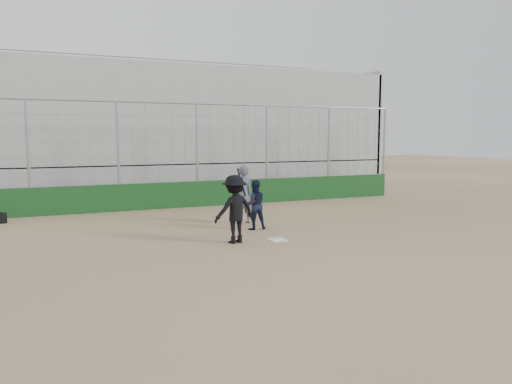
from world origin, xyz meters
name	(u,v)px	position (x,y,z in m)	size (l,w,h in m)	color
ground	(277,240)	(0.00, 0.00, 0.00)	(90.00, 90.00, 0.00)	brown
home_plate	(277,240)	(0.00, 0.00, 0.01)	(0.44, 0.44, 0.02)	white
backstop	(198,182)	(0.00, 7.00, 0.96)	(18.10, 0.25, 4.04)	#123A16
bleachers	(166,132)	(0.00, 11.95, 2.92)	(20.25, 6.70, 6.98)	#959595
batter_at_plate	(235,209)	(-1.15, 0.19, 0.89)	(1.24, 0.86, 1.92)	black
catcher_crouched	(255,213)	(0.06, 1.63, 0.50)	(0.74, 0.59, 1.02)	black
umpire	(243,197)	(0.14, 2.73, 0.84)	(0.68, 0.44, 1.67)	#4C5160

